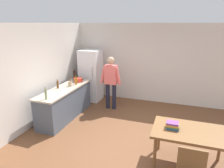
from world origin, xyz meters
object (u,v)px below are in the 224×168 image
Objects in this scene: bottle_beer_brown at (58,85)px; bottle_wine_dark at (74,75)px; person at (111,80)px; utensil_jar at (70,84)px; book_stack at (173,125)px; cooking_pot at (78,80)px; bottle_vinegar_tall at (46,94)px; dining_table at (190,134)px; refrigerator at (91,76)px; bottle_oil_amber at (76,81)px.

bottle_wine_dark is at bearing 92.55° from bottle_beer_brown.
bottle_beer_brown is (-1.22, -1.11, 0.03)m from person.
person reaches higher than utensil_jar.
cooking_pot is at bearing 148.33° from book_stack.
bottle_vinegar_tall is (-0.99, -1.96, 0.06)m from person.
cooking_pot is 1.18× the size of bottle_wine_dark.
person reaches higher than dining_table.
bottle_vinegar_tall is 1.23× the size of bottle_beer_brown.
refrigerator is 1.69m from bottle_beer_brown.
refrigerator is 6.92× the size of bottle_beer_brown.
cooking_pot is 3.54m from book_stack.
utensil_jar is at bearing -70.25° from bottle_wine_dark.
cooking_pot is at bearing -43.42° from bottle_wine_dark.
bottle_beer_brown is at bearing -99.26° from refrigerator.
utensil_jar is 1.15m from bottle_vinegar_tall.
bottle_oil_amber is (-0.91, -0.60, 0.04)m from person.
person is 1.28m from utensil_jar.
cooking_pot is 1.58× the size of book_stack.
dining_table is 5.38× the size of bottle_beer_brown.
person is at bearing 137.59° from dining_table.
bottle_vinegar_tall reaches higher than bottle_oil_amber.
utensil_jar is 1.27× the size of book_stack.
dining_table is 3.50× the size of cooking_pot.
cooking_pot is at bearing 151.20° from dining_table.
utensil_jar is (-0.00, -0.50, 0.02)m from cooking_pot.
refrigerator is at bearing 149.77° from person.
refrigerator reaches higher than bottle_wine_dark.
bottle_wine_dark is 1.06m from bottle_beer_brown.
dining_table is 5.55× the size of book_stack.
refrigerator reaches higher than bottle_oil_amber.
cooking_pot is (-0.99, -0.31, -0.02)m from person.
bottle_wine_dark is 1.31× the size of bottle_beer_brown.
bottle_beer_brown is (0.05, -1.06, -0.04)m from bottle_wine_dark.
cooking_pot is 1.65m from bottle_vinegar_tall.
person reaches higher than bottle_vinegar_tall.
bottle_vinegar_tall reaches higher than bottle_beer_brown.
bottle_beer_brown is at bearing -127.54° from utensil_jar.
bottle_wine_dark reaches higher than bottle_oil_amber.
book_stack is (3.29, -2.12, -0.23)m from bottle_wine_dark.
utensil_jar is at bearing 158.25° from dining_table.
dining_table is 3.61m from utensil_jar.
bottle_wine_dark is at bearing -117.85° from refrigerator.
person is 5.31× the size of utensil_jar.
bottle_vinegar_tall is (-0.04, -2.51, 0.14)m from refrigerator.
person reaches higher than cooking_pot.
bottle_wine_dark is at bearing 149.89° from dining_table.
refrigerator is 1.06× the size of person.
bottle_beer_brown is at bearing -105.97° from cooking_pot.
refrigerator is at bearing 89.04° from bottle_vinegar_tall.
bottle_wine_dark is (-3.62, 2.10, 0.37)m from dining_table.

